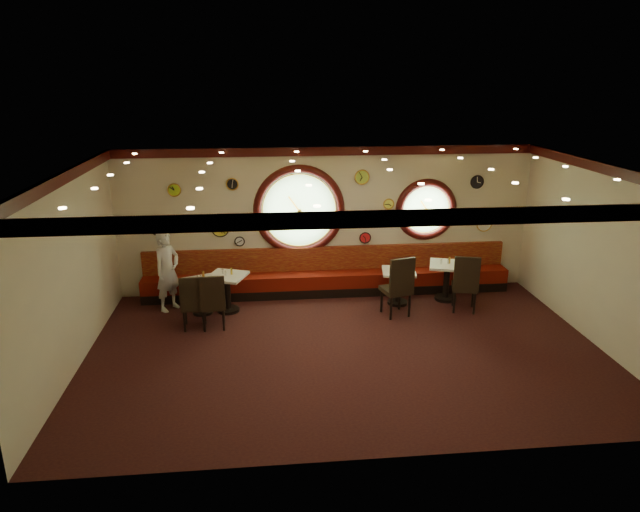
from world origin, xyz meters
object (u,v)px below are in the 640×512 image
at_px(condiment_b_pepper, 225,273).
at_px(condiment_c_bottle, 403,265).
at_px(chair_b, 213,299).
at_px(condiment_b_bottle, 232,271).
at_px(table_c, 398,283).
at_px(chair_a, 193,299).
at_px(table_b, 227,288).
at_px(waiter, 167,271).
at_px(condiment_c_salt, 394,267).
at_px(condiment_d_salt, 441,262).
at_px(condiment_a_salt, 198,278).
at_px(chair_d, 466,280).
at_px(condiment_c_pepper, 400,269).
at_px(chair_c, 399,283).
at_px(condiment_a_pepper, 201,278).
at_px(table_d, 447,277).
at_px(table_a, 202,292).
at_px(condiment_d_pepper, 448,262).
at_px(condiment_d_bottle, 449,260).
at_px(condiment_b_salt, 223,271).
at_px(condiment_a_bottle, 203,275).

height_order(condiment_b_pepper, condiment_c_bottle, condiment_c_bottle).
xyz_separation_m(chair_b, condiment_b_bottle, (0.32, 0.88, 0.23)).
bearing_deg(table_c, condiment_b_pepper, -178.94).
height_order(chair_a, chair_b, chair_b).
relative_size(table_b, waiter, 0.55).
bearing_deg(table_b, condiment_b_pepper, -128.92).
relative_size(condiment_c_salt, condiment_d_salt, 1.01).
xyz_separation_m(table_b, condiment_a_salt, (-0.58, -0.04, 0.27)).
xyz_separation_m(table_b, condiment_c_bottle, (3.64, 0.10, 0.34)).
relative_size(chair_d, condiment_c_pepper, 8.32).
bearing_deg(chair_c, chair_a, 168.20).
distance_m(condiment_a_salt, condiment_a_pepper, 0.06).
height_order(table_d, waiter, waiter).
relative_size(table_c, condiment_c_pepper, 8.65).
height_order(table_a, chair_c, chair_c).
bearing_deg(condiment_d_salt, chair_a, -169.01).
height_order(condiment_c_salt, condiment_d_pepper, condiment_d_pepper).
distance_m(table_b, condiment_b_bottle, 0.37).
bearing_deg(condiment_a_salt, condiment_d_bottle, 2.57).
bearing_deg(chair_b, chair_d, 0.15).
distance_m(chair_b, condiment_b_salt, 0.97).
distance_m(condiment_c_salt, condiment_d_bottle, 1.22).
bearing_deg(condiment_d_bottle, condiment_a_pepper, -177.29).
bearing_deg(condiment_c_bottle, condiment_b_pepper, -177.95).
height_order(table_b, condiment_c_salt, condiment_c_salt).
bearing_deg(table_b, condiment_a_salt, -175.76).
bearing_deg(table_c, condiment_c_salt, 129.60).
bearing_deg(condiment_a_bottle, condiment_d_pepper, 1.39).
xyz_separation_m(table_d, condiment_c_salt, (-1.17, -0.02, 0.29)).
xyz_separation_m(condiment_a_salt, condiment_d_bottle, (5.25, 0.24, 0.12)).
distance_m(table_c, condiment_a_bottle, 4.03).
distance_m(table_a, waiter, 0.84).
distance_m(table_b, condiment_c_salt, 3.48).
xyz_separation_m(chair_b, condiment_a_pepper, (-0.29, 0.81, 0.14)).
relative_size(table_c, condiment_c_bottle, 4.50).
bearing_deg(condiment_a_pepper, waiter, 157.36).
bearing_deg(condiment_b_bottle, waiter, 170.72).
xyz_separation_m(table_d, condiment_d_bottle, (0.04, 0.03, 0.37)).
xyz_separation_m(table_a, condiment_b_bottle, (0.61, 0.07, 0.41)).
distance_m(condiment_a_bottle, waiter, 0.76).
relative_size(table_b, condiment_b_salt, 9.14).
distance_m(chair_a, condiment_c_pepper, 4.25).
xyz_separation_m(chair_a, condiment_c_pepper, (4.16, 0.83, 0.17)).
bearing_deg(chair_a, chair_d, 0.13).
bearing_deg(condiment_b_pepper, chair_b, -103.43).
xyz_separation_m(condiment_b_salt, condiment_b_bottle, (0.18, -0.06, 0.02)).
height_order(table_a, table_d, table_d).
height_order(chair_c, condiment_b_pepper, chair_c).
distance_m(chair_b, condiment_a_salt, 0.90).
distance_m(table_a, condiment_a_salt, 0.32).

